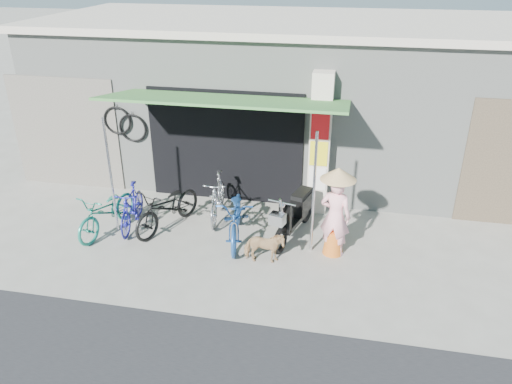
% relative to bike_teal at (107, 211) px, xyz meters
% --- Properties ---
extents(ground, '(80.00, 80.00, 0.00)m').
position_rel_bike_teal_xyz_m(ground, '(3.14, -0.68, -0.45)').
color(ground, gray).
rests_on(ground, ground).
extents(bicycle_shop, '(12.30, 5.30, 3.66)m').
position_rel_bike_teal_xyz_m(bicycle_shop, '(3.13, 4.41, 1.39)').
color(bicycle_shop, gray).
rests_on(bicycle_shop, ground).
extents(shop_pillar, '(0.42, 0.44, 3.00)m').
position_rel_bike_teal_xyz_m(shop_pillar, '(3.99, 1.77, 1.05)').
color(shop_pillar, beige).
rests_on(shop_pillar, ground).
extents(awning, '(4.60, 1.88, 2.72)m').
position_rel_bike_teal_xyz_m(awning, '(2.23, 0.95, 2.07)').
color(awning, '#356B30').
rests_on(awning, ground).
extents(neighbour_left, '(2.60, 0.06, 2.60)m').
position_rel_bike_teal_xyz_m(neighbour_left, '(-1.86, 1.91, 0.85)').
color(neighbour_left, '#6B665B').
rests_on(neighbour_left, ground).
extents(bike_teal, '(0.93, 1.79, 0.89)m').
position_rel_bike_teal_xyz_m(bike_teal, '(0.00, 0.00, 0.00)').
color(bike_teal, '#1B7B65').
rests_on(bike_teal, ground).
extents(bike_blue, '(0.61, 1.52, 0.89)m').
position_rel_bike_teal_xyz_m(bike_blue, '(0.40, 0.27, -0.00)').
color(bike_blue, '#202093').
rests_on(bike_blue, ground).
extents(bike_black, '(1.25, 1.90, 0.94)m').
position_rel_bike_teal_xyz_m(bike_black, '(1.14, 0.36, 0.02)').
color(bike_black, black).
rests_on(bike_black, ground).
extents(bike_silver, '(0.62, 1.64, 0.96)m').
position_rel_bike_teal_xyz_m(bike_silver, '(1.99, 0.97, 0.03)').
color(bike_silver, '#B8B8BD').
rests_on(bike_silver, ground).
extents(bike_navy, '(0.98, 1.98, 1.00)m').
position_rel_bike_teal_xyz_m(bike_navy, '(2.58, 0.21, 0.05)').
color(bike_navy, navy).
rests_on(bike_navy, ground).
extents(street_dog, '(0.77, 0.42, 0.63)m').
position_rel_bike_teal_xyz_m(street_dog, '(3.25, -0.49, -0.13)').
color(street_dog, tan).
rests_on(street_dog, ground).
extents(moped, '(0.72, 1.84, 1.06)m').
position_rel_bike_teal_xyz_m(moped, '(3.67, 0.56, 0.03)').
color(moped, black).
rests_on(moped, ground).
extents(nun, '(0.64, 0.64, 1.73)m').
position_rel_bike_teal_xyz_m(nun, '(4.45, 0.07, 0.41)').
color(nun, '#FDABB3').
rests_on(nun, ground).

